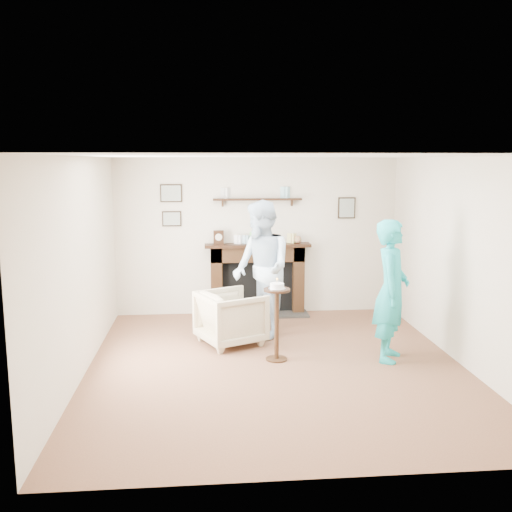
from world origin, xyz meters
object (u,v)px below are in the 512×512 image
at_px(armchair, 231,343).
at_px(pedestal_table, 277,310).
at_px(woman, 389,359).
at_px(man, 261,336).

bearing_deg(armchair, pedestal_table, -167.65).
bearing_deg(woman, pedestal_table, 110.35).
bearing_deg(pedestal_table, woman, -3.93).
height_order(woman, pedestal_table, pedestal_table).
xyz_separation_m(armchair, pedestal_table, (0.53, -0.70, 0.64)).
bearing_deg(pedestal_table, armchair, 127.23).
xyz_separation_m(armchair, woman, (1.93, -0.80, 0.00)).
relative_size(armchair, pedestal_table, 0.77).
height_order(armchair, pedestal_table, pedestal_table).
distance_m(armchair, man, 0.53).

